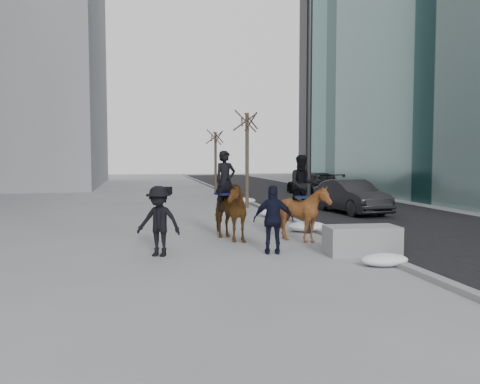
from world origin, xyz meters
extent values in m
plane|color=gray|center=(0.00, 0.00, 0.00)|extent=(120.00, 120.00, 0.00)
cube|color=black|center=(7.00, 10.00, 0.01)|extent=(8.00, 90.00, 0.01)
cube|color=gray|center=(3.00, 10.00, 0.06)|extent=(0.25, 90.00, 0.12)
cube|color=gray|center=(2.77, -0.69, 0.36)|extent=(1.87, 1.01, 0.73)
imported|color=black|center=(6.36, 8.19, 0.73)|extent=(2.07, 4.60, 1.47)
imported|color=black|center=(8.40, 18.83, 0.73)|extent=(2.69, 5.24, 1.45)
imported|color=#4C280F|center=(-0.22, 2.18, 0.87)|extent=(1.54, 2.25, 1.74)
imported|color=black|center=(-0.22, 2.33, 1.75)|extent=(0.77, 0.62, 1.82)
cube|color=#0F103A|center=(-0.22, 2.33, 1.37)|extent=(0.63, 0.68, 0.06)
imported|color=#511D10|center=(1.94, 1.42, 0.83)|extent=(1.55, 1.69, 1.66)
imported|color=black|center=(1.94, 1.57, 1.67)|extent=(0.93, 0.78, 1.73)
cube|color=black|center=(1.94, 1.57, 1.30)|extent=(0.56, 0.63, 0.06)
imported|color=black|center=(0.60, -0.16, 0.88)|extent=(1.09, 0.63, 1.75)
cylinder|color=red|center=(0.55, 0.39, 1.15)|extent=(0.04, 0.18, 0.07)
imported|color=black|center=(-2.28, 0.11, 0.88)|extent=(1.30, 1.08, 1.75)
cube|color=black|center=(-2.13, 0.36, 1.62)|extent=(0.42, 0.35, 0.20)
cylinder|color=black|center=(2.60, 3.00, 4.50)|extent=(0.18, 0.18, 9.00)
ellipsoid|color=white|center=(2.70, -2.05, 0.14)|extent=(1.11, 0.71, 0.28)
ellipsoid|color=white|center=(2.70, 3.37, 0.17)|extent=(1.31, 0.83, 0.33)
ellipsoid|color=white|center=(2.70, 7.66, 0.16)|extent=(1.24, 0.79, 0.31)
ellipsoid|color=white|center=(2.70, 13.59, 0.16)|extent=(1.23, 0.78, 0.31)
camera|label=1|loc=(-2.74, -12.56, 2.48)|focal=38.00mm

